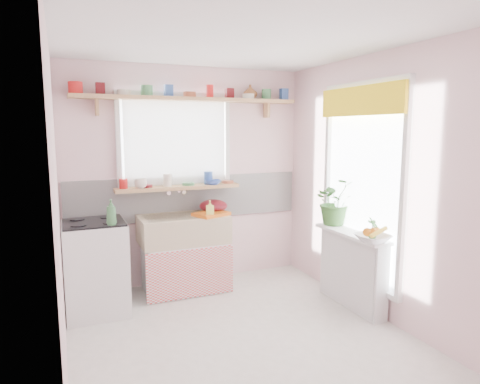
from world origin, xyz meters
name	(u,v)px	position (x,y,z in m)	size (l,w,h in m)	color
room	(267,169)	(0.66, 0.86, 1.37)	(3.20, 3.20, 3.20)	white
sink_unit	(184,253)	(-0.15, 1.29, 0.43)	(0.95, 0.65, 1.11)	white
cooker	(96,267)	(-1.10, 1.05, 0.46)	(0.58, 0.58, 0.93)	white
radiator_ledge	(352,268)	(1.30, 0.20, 0.40)	(0.22, 0.95, 0.78)	white
windowsill	(178,187)	(-0.15, 1.48, 1.14)	(1.40, 0.22, 0.04)	tan
pine_shelf	(190,99)	(0.00, 1.47, 2.12)	(2.52, 0.24, 0.04)	tan
shelf_crockery	(190,92)	(0.00, 1.47, 2.20)	(2.47, 0.11, 0.12)	red
sill_crockery	(174,181)	(-0.20, 1.48, 1.21)	(1.35, 0.11, 0.12)	red
dish_tray	(211,214)	(0.14, 1.18, 0.87)	(0.36, 0.27, 0.04)	#D35F12
colander	(213,206)	(0.22, 1.36, 0.92)	(0.32, 0.32, 0.15)	#5C0F19
jade_plant	(335,201)	(1.33, 0.56, 1.03)	(0.46, 0.40, 0.51)	#326227
fruit_bowl	(373,238)	(1.21, -0.19, 0.81)	(0.30, 0.30, 0.07)	silver
herb_pot	(372,230)	(1.21, -0.18, 0.89)	(0.12, 0.08, 0.23)	#316B2A
soap_bottle_sink	(210,209)	(0.10, 1.10, 0.94)	(0.08, 0.09, 0.19)	#F5F66D
sill_cup	(141,184)	(-0.58, 1.42, 1.21)	(0.13, 0.13, 0.10)	white
sill_bowl	(213,182)	(0.25, 1.42, 1.19)	(0.18, 0.18, 0.06)	#3758B5
shelf_vase	(250,92)	(0.76, 1.53, 2.23)	(0.16, 0.16, 0.17)	#975B2E
cooker_bottle	(111,212)	(-0.96, 0.83, 1.04)	(0.09, 0.09, 0.24)	#3B7644
fruit	(373,232)	(1.22, -0.18, 0.87)	(0.20, 0.14, 0.10)	orange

